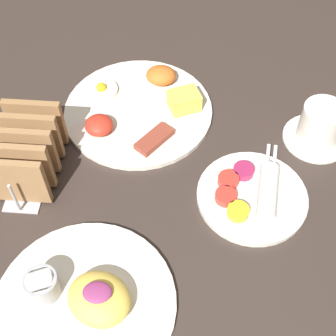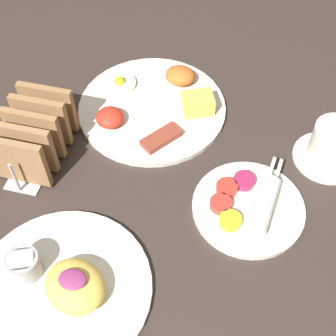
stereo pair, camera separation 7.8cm
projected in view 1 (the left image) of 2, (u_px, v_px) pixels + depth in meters
The scene contains 6 objects.
ground_plane at pixel (132, 196), 0.79m from camera, with size 3.00×3.00×0.00m, color #332823.
plate_breakfast at pixel (140, 108), 0.90m from camera, with size 0.29×0.29×0.05m.
plate_condiments at pixel (253, 194), 0.78m from camera, with size 0.19×0.19×0.04m.
plate_foreground at pixel (85, 301), 0.66m from camera, with size 0.26×0.26×0.06m.
toast_rack at pixel (27, 152), 0.78m from camera, with size 0.10×0.18×0.10m.
coffee_cup at pixel (320, 126), 0.84m from camera, with size 0.12×0.12×0.08m.
Camera 1 is at (0.10, -0.43, 0.66)m, focal length 50.00 mm.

